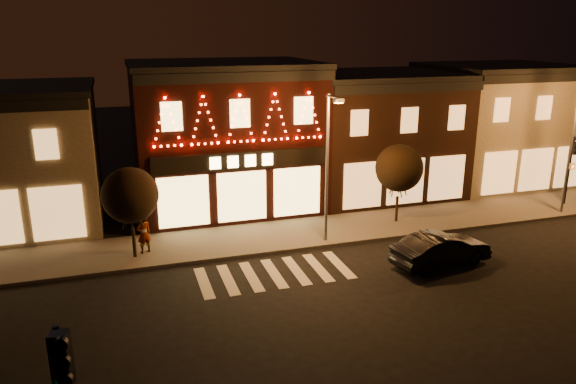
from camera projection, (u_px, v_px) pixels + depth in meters
name	position (u px, v px, depth m)	size (l,w,h in m)	color
ground	(305.00, 319.00, 19.70)	(120.00, 120.00, 0.00)	black
sidewalk_far	(290.00, 234.00, 27.56)	(44.00, 4.00, 0.15)	#47423D
building_pulp	(225.00, 135.00, 31.27)	(10.20, 8.34, 8.30)	black
building_right_a	(375.00, 133.00, 34.14)	(9.20, 8.28, 7.50)	black
building_right_b	(497.00, 123.00, 36.69)	(9.20, 8.28, 7.80)	#655D48
traffic_signal_far	(573.00, 156.00, 31.22)	(0.36, 0.46, 4.04)	black
streetlamp_mid	(329.00, 158.00, 25.27)	(0.46, 1.62, 7.07)	#59595E
streetlamp_right	(575.00, 139.00, 29.35)	(0.49, 1.63, 7.11)	#59595E
tree_left	(130.00, 195.00, 23.89)	(2.47, 2.47, 4.13)	black
tree_right	(399.00, 168.00, 28.45)	(2.49, 2.49, 4.16)	black
dark_sedan	(441.00, 250.00, 23.95)	(1.58, 4.53, 1.49)	black
pedestrian	(144.00, 234.00, 24.92)	(0.67, 0.44, 1.82)	gray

